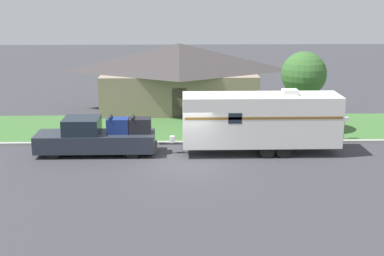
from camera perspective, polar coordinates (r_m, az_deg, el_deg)
ground_plane at (r=27.03m, az=-0.38°, el=-3.92°), size 120.00×120.00×0.00m
curb_strip at (r=30.58m, az=-0.54°, el=-1.56°), size 80.00×0.30×0.14m
lawn_strip at (r=34.12m, az=-0.65°, el=0.06°), size 80.00×7.00×0.03m
house_across_street at (r=39.12m, az=-1.38°, el=5.66°), size 11.83×6.67×4.82m
pickup_truck at (r=28.94m, az=-10.16°, el=-1.00°), size 6.41×1.97×2.08m
travel_trailer at (r=28.73m, az=7.36°, el=0.89°), size 9.60×2.24×3.47m
mailbox at (r=32.45m, az=15.91°, el=0.58°), size 0.48×0.20×1.35m
tree_in_yard at (r=33.26m, az=11.84°, el=5.62°), size 2.75×2.75×4.96m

